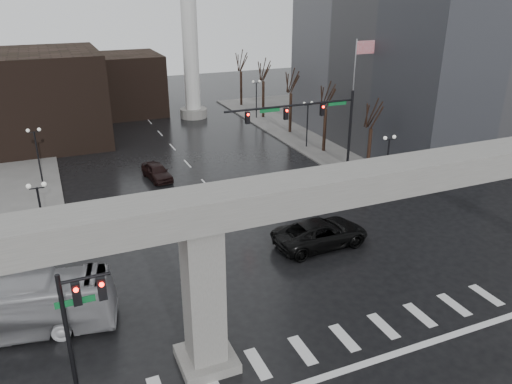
{
  "coord_description": "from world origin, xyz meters",
  "views": [
    {
      "loc": [
        -12.19,
        -18.12,
        16.59
      ],
      "look_at": [
        -0.81,
        8.56,
        4.5
      ],
      "focal_mm": 35.0,
      "sensor_mm": 36.0,
      "label": 1
    }
  ],
  "objects_px": {
    "signal_mast_arm": "(314,119)",
    "far_car": "(157,172)",
    "pickup_truck": "(321,233)",
    "city_bus": "(0,309)"
  },
  "relations": [
    {
      "from": "city_bus",
      "to": "far_car",
      "type": "xyz_separation_m",
      "value": [
        12.13,
        18.77,
        -0.81
      ]
    },
    {
      "from": "far_car",
      "to": "pickup_truck",
      "type": "bearing_deg",
      "value": -74.67
    },
    {
      "from": "signal_mast_arm",
      "to": "far_car",
      "type": "height_order",
      "value": "signal_mast_arm"
    },
    {
      "from": "signal_mast_arm",
      "to": "far_car",
      "type": "relative_size",
      "value": 2.75
    },
    {
      "from": "signal_mast_arm",
      "to": "far_car",
      "type": "xyz_separation_m",
      "value": [
        -12.73,
        6.07,
        -5.08
      ]
    },
    {
      "from": "pickup_truck",
      "to": "far_car",
      "type": "xyz_separation_m",
      "value": [
        -7.5,
        16.87,
        -0.18
      ]
    },
    {
      "from": "pickup_truck",
      "to": "far_car",
      "type": "relative_size",
      "value": 1.51
    },
    {
      "from": "far_car",
      "to": "city_bus",
      "type": "bearing_deg",
      "value": -131.49
    },
    {
      "from": "pickup_truck",
      "to": "city_bus",
      "type": "bearing_deg",
      "value": 93.47
    },
    {
      "from": "signal_mast_arm",
      "to": "far_car",
      "type": "distance_m",
      "value": 14.99
    }
  ]
}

